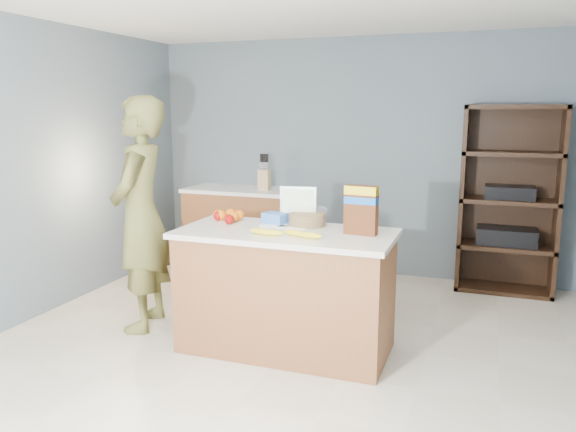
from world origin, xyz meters
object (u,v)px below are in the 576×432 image
(shelving_unit, at_px, (509,203))
(cereal_box, at_px, (361,206))
(tv, at_px, (298,202))
(person, at_px, (141,215))
(counter_peninsula, at_px, (286,295))

(shelving_unit, height_order, cereal_box, shelving_unit)
(shelving_unit, distance_m, tv, 2.34)
(person, relative_size, tv, 6.61)
(person, relative_size, cereal_box, 5.45)
(cereal_box, bearing_deg, tv, 155.95)
(tv, distance_m, cereal_box, 0.59)
(tv, bearing_deg, shelving_unit, 48.11)
(person, distance_m, cereal_box, 1.78)
(tv, height_order, cereal_box, cereal_box)
(counter_peninsula, bearing_deg, cereal_box, 7.42)
(counter_peninsula, bearing_deg, shelving_unit, 52.89)
(tv, bearing_deg, person, -167.33)
(person, bearing_deg, counter_peninsula, 72.94)
(counter_peninsula, relative_size, person, 0.84)
(cereal_box, bearing_deg, counter_peninsula, -172.58)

